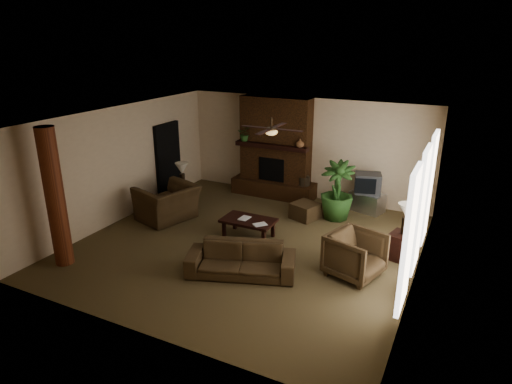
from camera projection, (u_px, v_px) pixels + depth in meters
The scene contains 23 objects.
room_shell at pixel (248, 184), 9.39m from camera, with size 7.00×7.00×7.00m.
fireplace at pixel (275, 156), 12.53m from camera, with size 2.40×0.70×2.80m.
windows at pixel (420, 210), 8.14m from camera, with size 0.08×3.65×2.35m.
log_column at pixel (55, 198), 8.60m from camera, with size 0.36×0.36×2.80m, color brown.
doorway at pixel (168, 161), 12.47m from camera, with size 0.10×1.00×2.10m, color black.
ceiling_fan at pixel (271, 131), 9.10m from camera, with size 1.35×1.35×0.37m.
sofa at pixel (241, 255), 8.51m from camera, with size 2.06×0.60×0.81m, color #42301C.
armchair_left at pixel (167, 197), 11.01m from camera, with size 1.33×0.87×1.17m, color #42301C.
armchair_right at pixel (355, 253), 8.43m from camera, with size 0.93×0.87×0.96m, color #42301C.
coffee_table at pixel (248, 222), 10.11m from camera, with size 1.20×0.70×0.43m.
ottoman at pixel (305, 211), 11.19m from camera, with size 0.60×0.60×0.40m, color #42301C.
tv_stand at pixel (367, 202), 11.65m from camera, with size 0.85×0.50×0.50m, color #BBBBBE.
tv at pixel (368, 183), 11.48m from camera, with size 0.76×0.68×0.52m.
floor_vase at pixel (304, 186), 12.33m from camera, with size 0.34×0.34×0.77m.
floor_plant at pixel (336, 203), 11.12m from camera, with size 0.83×1.48×0.83m, color #2A5120.
side_table_left at pixel (184, 196), 11.96m from camera, with size 0.50×0.50×0.55m, color black.
lamp_left at pixel (182, 170), 11.76m from camera, with size 0.38×0.38×0.65m.
side_table_right at pixel (402, 246), 9.14m from camera, with size 0.50×0.50×0.55m, color black.
lamp_right at pixel (407, 213), 8.93m from camera, with size 0.41×0.41×0.65m.
mantel_plant at pixel (245, 135), 12.45m from camera, with size 0.38×0.42×0.33m, color #2A5120.
mantel_vase at pixel (300, 143), 11.77m from camera, with size 0.22×0.23×0.22m, color brown.
book_a at pixel (240, 212), 10.11m from camera, with size 0.22×0.03×0.29m, color #999999.
book_b at pixel (258, 217), 9.83m from camera, with size 0.21×0.02×0.29m, color #999999.
Camera 1 is at (4.11, -7.91, 4.38)m, focal length 31.25 mm.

